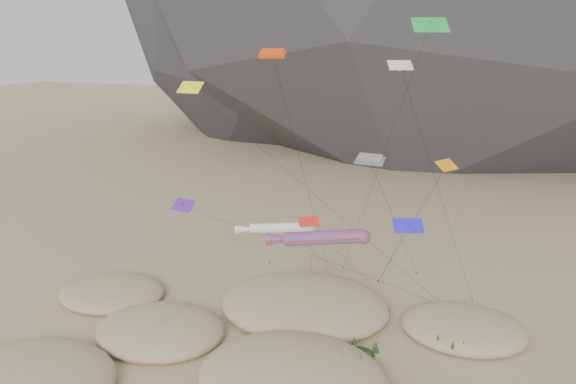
% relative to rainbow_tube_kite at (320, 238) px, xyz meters
% --- Properties ---
extents(dunes, '(50.25, 37.19, 3.75)m').
position_rel_rainbow_tube_kite_xyz_m(dunes, '(-4.04, -2.30, -10.04)').
color(dunes, '#CCB789').
rests_on(dunes, ground).
extents(dune_grass, '(40.98, 28.67, 1.59)m').
position_rel_rainbow_tube_kite_xyz_m(dune_grass, '(-3.53, -2.83, -9.88)').
color(dune_grass, black).
rests_on(dune_grass, ground).
extents(kite_stakes, '(22.92, 7.31, 0.30)m').
position_rel_rainbow_tube_kite_xyz_m(kite_stakes, '(0.39, 17.34, -10.57)').
color(kite_stakes, '#3F2D1E').
rests_on(kite_stakes, ground).
extents(rainbow_tube_kite, '(8.08, 18.51, 11.62)m').
position_rel_rainbow_tube_kite_xyz_m(rainbow_tube_kite, '(0.00, 0.00, 0.00)').
color(rainbow_tube_kite, '#FF1A1B').
rests_on(rainbow_tube_kite, ground).
extents(white_tube_kite, '(6.73, 16.69, 10.83)m').
position_rel_rainbow_tube_kite_xyz_m(white_tube_kite, '(-4.57, 2.64, -0.57)').
color(white_tube_kite, white).
rests_on(white_tube_kite, ground).
extents(orange_parafoil, '(3.93, 10.97, 24.73)m').
position_rel_rainbow_tube_kite_xyz_m(orange_parafoil, '(-6.25, 6.47, 13.22)').
color(orange_parafoil, '#DC3D0B').
rests_on(orange_parafoil, ground).
extents(multi_parafoil, '(4.69, 13.28, 15.89)m').
position_rel_rainbow_tube_kite_xyz_m(multi_parafoil, '(2.05, 8.19, 4.54)').
color(multi_parafoil, '#D64316').
rests_on(multi_parafoil, ground).
extents(delta_kites, '(28.29, 20.14, 27.04)m').
position_rel_rainbow_tube_kite_xyz_m(delta_kites, '(-0.45, 5.73, 6.88)').
color(delta_kites, '#FF9C0D').
rests_on(delta_kites, ground).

